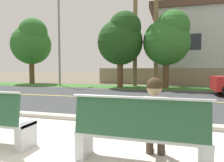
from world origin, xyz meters
TOP-DOWN VIEW (x-y plane):
  - ground_plane at (0.00, 8.00)m, footprint 140.00×140.00m
  - sidewalk_pavement at (0.00, 0.40)m, footprint 44.00×3.60m
  - curb_edge at (0.00, 2.35)m, footprint 44.00×0.30m
  - street_asphalt at (0.00, 6.50)m, footprint 52.00×8.00m
  - road_centre_line at (0.00, 6.50)m, footprint 48.00×0.14m
  - far_verge_grass at (0.00, 12.28)m, footprint 48.00×2.80m
  - bench_right at (1.40, 0.23)m, footprint 1.87×0.48m
  - seated_person_white at (1.59, 0.41)m, footprint 0.52×0.68m
  - streetlamp at (-6.66, 12.07)m, footprint 0.24×2.10m
  - shade_tree_far_left at (-10.24, 13.25)m, footprint 3.53×3.53m
  - shade_tree_left at (-1.59, 11.75)m, footprint 3.26×3.26m
  - shade_tree_centre at (1.61, 12.03)m, footprint 3.20×3.20m
  - garden_wall at (1.97, 15.55)m, footprint 13.00×0.36m
  - house_across_street at (6.27, 18.75)m, footprint 12.60×6.91m

SIDE VIEW (x-z plane):
  - ground_plane at x=0.00m, z-range 0.00..0.00m
  - street_asphalt at x=0.00m, z-range 0.00..0.01m
  - sidewalk_pavement at x=0.00m, z-range 0.00..0.01m
  - far_verge_grass at x=0.00m, z-range 0.00..0.02m
  - road_centre_line at x=0.00m, z-range 0.01..0.01m
  - curb_edge at x=0.00m, z-range 0.00..0.11m
  - bench_right at x=1.40m, z-range -0.05..0.96m
  - seated_person_white at x=1.59m, z-range 0.05..1.30m
  - garden_wall at x=1.97m, z-range 0.00..1.40m
  - shade_tree_centre at x=1.61m, z-range 0.79..6.07m
  - shade_tree_left at x=-1.59m, z-range 0.80..6.17m
  - house_across_street at x=6.27m, z-range 0.05..7.13m
  - shade_tree_far_left at x=-10.24m, z-range 0.87..6.68m
  - streetlamp at x=-6.66m, z-range 0.52..8.37m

